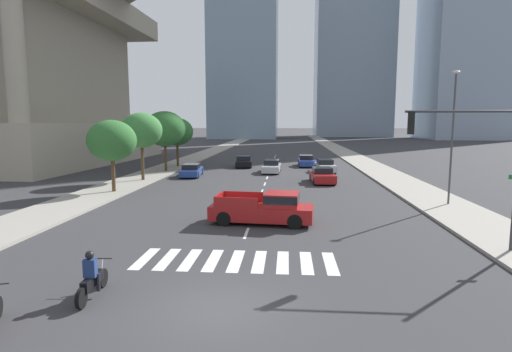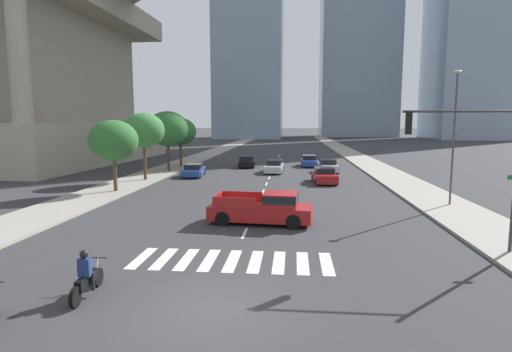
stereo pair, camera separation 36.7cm
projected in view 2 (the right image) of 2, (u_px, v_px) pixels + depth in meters
The scene contains 20 objects.
ground_plane at pixel (211, 309), 11.64m from camera, with size 800.00×800.00×0.00m, color #333335.
sidewalk_east at pixel (391, 176), 40.17m from camera, with size 4.00×260.00×0.15m, color gray.
sidewalk_west at pixel (156, 173), 42.34m from camera, with size 4.00×260.00×0.15m, color gray.
crosswalk_near at pixel (232, 261), 15.74m from camera, with size 7.65×2.57×0.01m.
lane_divider_center at pixel (271, 173), 43.39m from camera, with size 0.14×50.00×0.01m.
motorcycle_lead at pixel (87, 278), 12.46m from camera, with size 0.70×2.16×1.49m.
pickup_truck at pixel (265, 209), 21.44m from camera, with size 5.53×2.45×1.67m.
sedan_silver_0 at pixel (274, 167), 43.68m from camera, with size 1.94×4.85×1.35m.
sedan_blue_1 at pixel (194, 170), 40.62m from camera, with size 2.11×4.66×1.25m.
sedan_blue_2 at pixel (309, 161), 49.94m from camera, with size 1.92×4.53×1.34m.
sedan_red_3 at pixel (324, 176), 36.17m from camera, with size 2.10×4.44×1.34m.
sedan_black_4 at pixel (246, 162), 49.09m from camera, with size 2.31×4.50×1.37m.
sedan_silver_5 at pixel (328, 166), 44.01m from camera, with size 2.12×4.44×1.35m.
traffic_signal_near at pixel (474, 149), 16.05m from camera, with size 4.74×0.28×5.98m.
street_lamp_east at pixel (454, 129), 25.29m from camera, with size 0.50×0.24×8.32m.
street_tree_nearest at pixel (114, 141), 30.53m from camera, with size 3.60×3.60×5.35m.
street_tree_second at pixel (144, 130), 36.65m from camera, with size 3.69×3.69×6.04m.
street_tree_third at pixel (168, 129), 43.58m from camera, with size 4.38×4.38×6.36m.
street_tree_fourth at pixel (180, 132), 48.39m from camera, with size 3.79×3.79×5.71m.
office_tower_center_skyline at pixel (359, 15), 154.10m from camera, with size 28.02×22.39×92.11m.
Camera 2 is at (2.30, -10.89, 5.28)m, focal length 28.66 mm.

